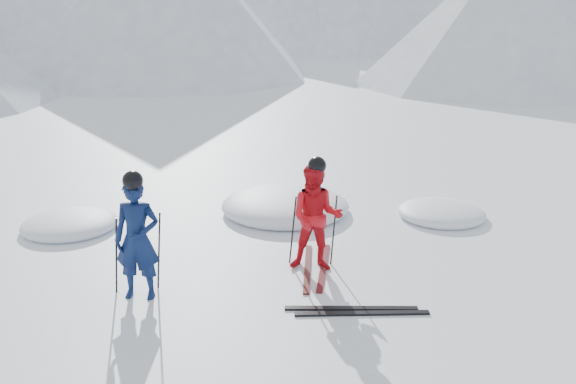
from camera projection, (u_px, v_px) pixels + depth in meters
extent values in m
plane|color=white|center=(389.00, 268.00, 8.99)|extent=(160.00, 160.00, 0.00)
cone|color=#B2BCD1|center=(502.00, 16.00, 28.76)|extent=(14.00, 14.00, 6.50)
imported|color=#0B1A44|center=(137.00, 239.00, 7.89)|extent=(0.67, 0.52, 1.63)
imported|color=red|center=(316.00, 218.00, 8.75)|extent=(0.90, 0.78, 1.59)
cylinder|color=black|center=(116.00, 256.00, 8.06)|extent=(0.11, 0.08, 1.08)
cylinder|color=black|center=(159.00, 250.00, 8.24)|extent=(0.11, 0.07, 1.08)
cylinder|color=black|center=(293.00, 230.00, 9.02)|extent=(0.11, 0.09, 1.06)
cylinder|color=black|center=(334.00, 230.00, 9.02)|extent=(0.11, 0.08, 1.06)
cube|color=black|center=(308.00, 268.00, 8.96)|extent=(0.46, 1.68, 0.03)
cube|color=black|center=(324.00, 267.00, 9.00)|extent=(0.57, 1.66, 0.03)
cube|color=black|center=(351.00, 308.00, 7.77)|extent=(1.69, 0.37, 0.03)
cube|color=black|center=(362.00, 313.00, 7.64)|extent=(1.70, 0.31, 0.03)
ellipsoid|color=white|center=(70.00, 228.00, 10.61)|extent=(1.64, 1.64, 0.36)
ellipsoid|color=white|center=(441.00, 217.00, 11.18)|extent=(1.59, 1.59, 0.35)
ellipsoid|color=white|center=(285.00, 211.00, 11.48)|extent=(2.40, 2.40, 0.53)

